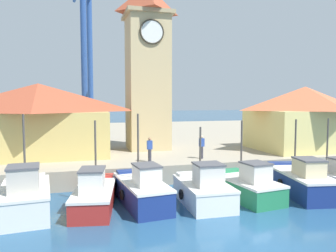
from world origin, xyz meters
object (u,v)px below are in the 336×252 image
at_px(clock_tower, 147,64).
at_px(port_crane_far, 90,67).
at_px(fishing_boat_mid_right, 300,181).
at_px(fishing_boat_left_outer, 95,194).
at_px(fishing_boat_right_inner, 333,178).
at_px(warehouse_left, 39,119).
at_px(fishing_boat_center, 247,186).
at_px(warehouse_right, 304,117).
at_px(fishing_boat_mid_left, 204,190).
at_px(fishing_boat_far_left, 25,197).
at_px(port_crane_near, 84,65).
at_px(dock_worker_along_quay, 150,149).
at_px(dock_worker_near_tower, 202,146).
at_px(fishing_boat_left_inner, 142,190).

height_order(clock_tower, port_crane_far, port_crane_far).
relative_size(fishing_boat_mid_right, clock_tower, 0.36).
bearing_deg(fishing_boat_left_outer, fishing_boat_right_inner, -1.68).
bearing_deg(warehouse_left, clock_tower, 9.81).
relative_size(fishing_boat_center, fishing_boat_mid_right, 0.83).
relative_size(fishing_boat_center, fishing_boat_right_inner, 1.06).
xyz_separation_m(fishing_boat_right_inner, warehouse_right, (3.82, 7.53, 3.15)).
bearing_deg(fishing_boat_mid_left, fishing_boat_far_left, 174.68).
height_order(port_crane_near, dock_worker_along_quay, port_crane_near).
bearing_deg(dock_worker_along_quay, dock_worker_near_tower, 4.28).
xyz_separation_m(fishing_boat_far_left, fishing_boat_left_inner, (5.41, -0.14, -0.05)).
xyz_separation_m(fishing_boat_mid_left, fishing_boat_right_inner, (8.29, 0.43, -0.05)).
xyz_separation_m(fishing_boat_far_left, fishing_boat_center, (11.00, -0.56, -0.12)).
bearing_deg(fishing_boat_left_outer, fishing_boat_mid_left, -8.89).
bearing_deg(warehouse_left, fishing_boat_left_outer, -69.93).
bearing_deg(fishing_boat_center, fishing_boat_mid_left, -175.07).
relative_size(fishing_boat_right_inner, dock_worker_along_quay, 2.60).
xyz_separation_m(clock_tower, dock_worker_near_tower, (2.61, -5.61, -6.15)).
height_order(fishing_boat_left_inner, warehouse_left, warehouse_left).
height_order(fishing_boat_center, dock_worker_near_tower, fishing_boat_center).
distance_m(fishing_boat_left_inner, fishing_boat_mid_right, 8.87).
height_order(fishing_boat_far_left, fishing_boat_mid_right, fishing_boat_far_left).
xyz_separation_m(fishing_boat_center, port_crane_far, (-7.24, 20.51, 8.02)).
bearing_deg(clock_tower, fishing_boat_right_inner, -51.93).
distance_m(fishing_boat_center, fishing_boat_right_inner, 5.73).
bearing_deg(fishing_boat_far_left, clock_tower, 53.23).
distance_m(fishing_boat_right_inner, port_crane_far, 25.39).
xyz_separation_m(port_crane_near, dock_worker_along_quay, (3.78, -11.12, -6.47)).
distance_m(warehouse_left, port_crane_far, 12.37).
xyz_separation_m(fishing_boat_mid_left, fishing_boat_mid_right, (5.83, 0.18, 0.03)).
bearing_deg(fishing_boat_mid_left, clock_tower, 91.98).
xyz_separation_m(fishing_boat_far_left, fishing_boat_left_outer, (3.10, 0.05, -0.12)).
xyz_separation_m(clock_tower, port_crane_far, (-4.27, 9.20, 0.53)).
xyz_separation_m(fishing_boat_right_inner, clock_tower, (-8.69, 11.10, 7.50)).
relative_size(fishing_boat_far_left, fishing_boat_mid_left, 1.12).
distance_m(fishing_boat_left_outer, fishing_boat_center, 7.92).
xyz_separation_m(clock_tower, dock_worker_along_quay, (-1.13, -5.89, -6.15)).
relative_size(fishing_boat_far_left, fishing_boat_right_inner, 1.11).
relative_size(fishing_boat_far_left, warehouse_left, 0.47).
height_order(fishing_boat_far_left, port_crane_near, port_crane_near).
bearing_deg(fishing_boat_left_inner, clock_tower, 76.45).
relative_size(fishing_boat_mid_left, fishing_boat_mid_right, 0.77).
xyz_separation_m(fishing_boat_mid_right, clock_tower, (-6.23, 11.35, 7.42)).
bearing_deg(warehouse_right, port_crane_near, 153.21).
distance_m(fishing_boat_left_outer, fishing_boat_mid_left, 5.39).
distance_m(fishing_boat_mid_left, fishing_boat_right_inner, 8.31).
relative_size(fishing_boat_center, dock_worker_along_quay, 2.75).
relative_size(port_crane_far, dock_worker_along_quay, 11.69).
relative_size(fishing_boat_left_outer, fishing_boat_mid_right, 0.94).
bearing_deg(fishing_boat_left_outer, clock_tower, 65.27).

